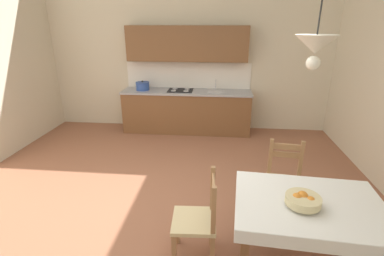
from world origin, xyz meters
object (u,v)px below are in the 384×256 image
at_px(dining_chair_tv_side, 198,220).
at_px(pendant_lamp, 316,46).
at_px(dining_table, 308,215).
at_px(dining_chair_kitchen_side, 284,182).
at_px(kitchen_cabinetry, 187,92).
at_px(fruit_bowl, 303,200).

bearing_deg(dining_chair_tv_side, pendant_lamp, 2.44).
height_order(dining_table, dining_chair_kitchen_side, dining_chair_kitchen_side).
relative_size(dining_chair_kitchen_side, dining_chair_tv_side, 1.00).
height_order(kitchen_cabinetry, fruit_bowl, kitchen_cabinetry).
bearing_deg(pendant_lamp, dining_chair_tv_side, -177.56).
bearing_deg(pendant_lamp, dining_chair_kitchen_side, 82.37).
bearing_deg(kitchen_cabinetry, fruit_bowl, -68.88).
height_order(dining_chair_kitchen_side, fruit_bowl, dining_chair_kitchen_side).
bearing_deg(fruit_bowl, dining_chair_kitchen_side, 85.66).
bearing_deg(dining_table, dining_chair_tv_side, 176.58).
bearing_deg(dining_chair_tv_side, fruit_bowl, -7.28).
bearing_deg(fruit_bowl, dining_chair_tv_side, 172.72).
relative_size(dining_chair_tv_side, fruit_bowl, 3.10).
bearing_deg(kitchen_cabinetry, dining_table, -67.46).
bearing_deg(dining_chair_tv_side, dining_chair_kitchen_side, 39.66).
xyz_separation_m(dining_table, pendant_lamp, (-0.12, 0.10, 1.46)).
xyz_separation_m(dining_table, dining_chair_tv_side, (-0.99, 0.06, -0.18)).
bearing_deg(pendant_lamp, dining_table, -39.40).
relative_size(kitchen_cabinetry, fruit_bowl, 9.06).
xyz_separation_m(dining_chair_kitchen_side, dining_chair_tv_side, (-0.98, -0.81, 0.00)).
xyz_separation_m(dining_chair_kitchen_side, fruit_bowl, (-0.07, -0.93, 0.37)).
bearing_deg(kitchen_cabinetry, dining_chair_tv_side, -81.65).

